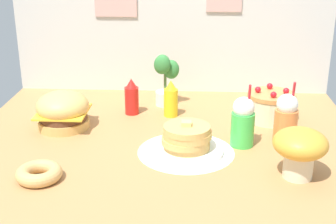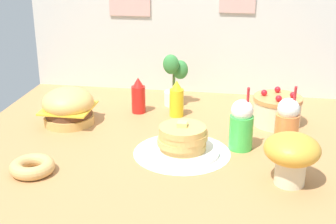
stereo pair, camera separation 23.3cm
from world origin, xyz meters
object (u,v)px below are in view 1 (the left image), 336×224
pancake_stack (186,140)px  cream_soda_cup (243,122)px  burger (63,111)px  layer_cake (271,106)px  mushroom_stool (300,148)px  ketchup_bottle (132,98)px  orange_float_cup (286,118)px  donut_pink_glaze (39,173)px  potted_plant (165,78)px  mustard_bottle (171,100)px

pancake_stack → cream_soda_cup: size_ratio=1.13×
burger → layer_cake: (108.82, 16.62, -1.41)cm
burger → mushroom_stool: (111.05, -47.64, 3.99)cm
pancake_stack → layer_cake: (44.43, 43.09, 1.79)cm
ketchup_bottle → orange_float_cup: (78.88, -33.60, 2.54)cm
donut_pink_glaze → mushroom_stool: (106.61, 8.39, 10.23)cm
orange_float_cup → mushroom_stool: bearing=-91.2°
cream_soda_cup → layer_cake: bearing=61.7°
ketchup_bottle → donut_pink_glaze: size_ratio=1.08×
pancake_stack → layer_cake: layer_cake is taller
donut_pink_glaze → potted_plant: (46.21, 93.75, 13.61)cm
pancake_stack → donut_pink_glaze: bearing=-153.8°
orange_float_cup → potted_plant: 78.60cm
pancake_stack → donut_pink_glaze: (-59.96, -29.56, -3.04)cm
donut_pink_glaze → mushroom_stool: 107.43cm
pancake_stack → mustard_bottle: 47.65cm
burger → orange_float_cup: (111.80, -11.45, 2.72)cm
layer_cake → mustard_bottle: size_ratio=1.25×
potted_plant → cream_soda_cup: bearing=-53.8°
burger → cream_soda_cup: (90.69, -17.06, 2.72)cm
burger → pancake_stack: (64.39, -26.47, -3.20)cm
orange_float_cup → potted_plant: potted_plant is taller
mustard_bottle → cream_soda_cup: size_ratio=0.67×
pancake_stack → donut_pink_glaze: 66.92cm
burger → mushroom_stool: mushroom_stool is taller
donut_pink_glaze → potted_plant: bearing=63.8°
layer_cake → mushroom_stool: mushroom_stool is taller
pancake_stack → mustard_bottle: size_ratio=1.70×
layer_cake → cream_soda_cup: (-18.14, -33.68, 4.13)cm
cream_soda_cup → mushroom_stool: 36.76cm
donut_pink_glaze → potted_plant: potted_plant is taller
potted_plant → mushroom_stool: bearing=-54.7°
mustard_bottle → cream_soda_cup: 51.69cm
ketchup_bottle → cream_soda_cup: bearing=-34.2°
mushroom_stool → donut_pink_glaze: bearing=-175.5°
burger → mustard_bottle: 58.39cm
mustard_bottle → donut_pink_glaze: bearing=-123.5°
cream_soda_cup → potted_plant: 68.01cm
pancake_stack → mustard_bottle: mustard_bottle is taller
ketchup_bottle → orange_float_cup: bearing=-23.1°
mustard_bottle → pancake_stack: bearing=-78.4°
cream_soda_cup → potted_plant: (-40.04, 54.78, 4.65)cm
potted_plant → pancake_stack: bearing=-77.9°
layer_cake → mushroom_stool: size_ratio=1.13×
cream_soda_cup → potted_plant: bearing=126.2°
donut_pink_glaze → orange_float_cup: bearing=22.6°
burger → potted_plant: 63.58cm
ketchup_bottle → mushroom_stool: bearing=-41.8°
burger → ketchup_bottle: (32.92, 22.16, 0.18)cm
mustard_bottle → potted_plant: (-4.18, 17.64, 7.19)cm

